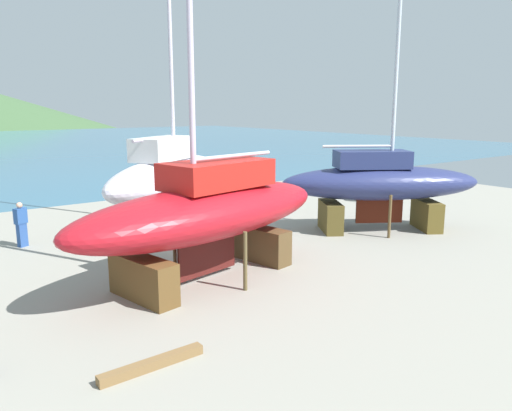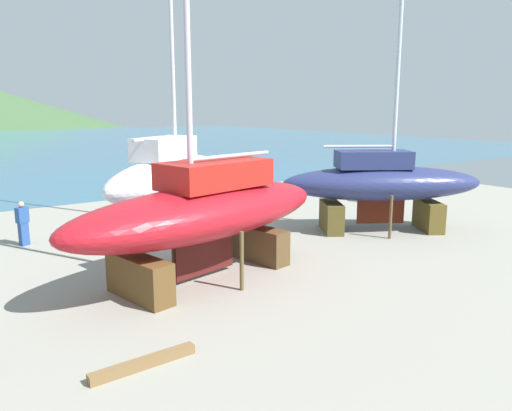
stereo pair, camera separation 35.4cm
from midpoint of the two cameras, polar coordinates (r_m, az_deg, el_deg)
ground_plane at (r=18.76m, az=-6.18°, el=-4.75°), size 45.65×45.65×0.00m
sailboat_mid_port at (r=21.76m, az=-10.45°, el=3.29°), size 8.67×6.85×15.47m
sailboat_small_center at (r=21.36m, az=13.62°, el=2.56°), size 8.36×6.45×14.13m
sailboat_large_starboard at (r=14.95m, az=-6.29°, el=-0.59°), size 9.80×4.68×16.78m
worker at (r=20.52m, az=-25.91°, el=-1.91°), size 0.50×0.42×1.70m
barrel_tar_black at (r=29.68m, az=5.30°, el=1.75°), size 1.02×0.71×0.53m
barrel_blue_faded at (r=31.28m, az=8.35°, el=2.43°), size 0.78×0.78×0.82m
barrel_rust_far at (r=28.08m, az=12.06°, el=1.39°), size 0.93×0.93×0.90m
barrel_rust_near at (r=25.14m, az=0.76°, el=0.49°), size 0.78×0.78×0.90m
timber_plank_near at (r=26.24m, az=3.00°, el=0.15°), size 2.69×0.67×0.19m
timber_long_aft at (r=10.66m, az=-12.84°, el=-17.40°), size 2.25×0.28×0.20m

